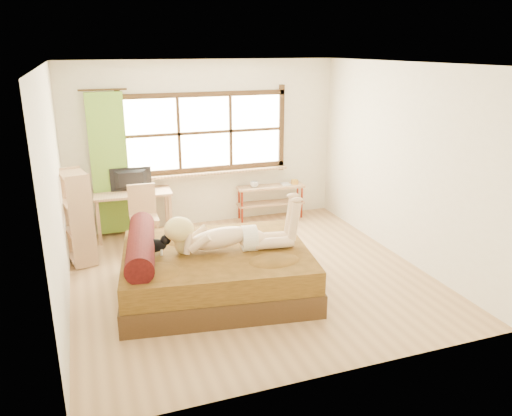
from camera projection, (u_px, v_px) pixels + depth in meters
name	position (u px, v px, depth m)	size (l,w,h in m)	color
floor	(250.00, 275.00, 6.62)	(4.50, 4.50, 0.00)	#9E754C
ceiling	(249.00, 63.00, 5.78)	(4.50, 4.50, 0.00)	white
wall_back	(205.00, 144.00, 8.22)	(4.50, 4.50, 0.00)	silver
wall_front	(335.00, 239.00, 4.18)	(4.50, 4.50, 0.00)	silver
wall_left	(56.00, 193.00, 5.48)	(4.50, 4.50, 0.00)	silver
wall_right	(402.00, 163.00, 6.92)	(4.50, 4.50, 0.00)	silver
window	(205.00, 135.00, 8.14)	(2.80, 0.16, 1.46)	#FFEDBF
curtain	(109.00, 165.00, 7.68)	(0.55, 0.10, 2.20)	olive
bed	(212.00, 269.00, 6.07)	(2.47, 2.10, 0.85)	#34230F
woman	(228.00, 223.00, 5.90)	(1.57, 0.45, 0.67)	#DDB68E
kitten	(154.00, 244.00, 5.82)	(0.34, 0.13, 0.27)	black
desk	(133.00, 198.00, 7.77)	(1.19, 0.58, 0.74)	#9E7F56
monitor	(131.00, 180.00, 7.73)	(0.63, 0.08, 0.36)	black
chair	(143.00, 212.00, 7.51)	(0.43, 0.43, 0.92)	#9E7F56
pipe_shelf	(271.00, 194.00, 8.69)	(1.19, 0.40, 0.66)	#9E7F56
cup	(254.00, 184.00, 8.53)	(0.14, 0.14, 0.11)	gray
book	(281.00, 184.00, 8.70)	(0.15, 0.21, 0.02)	gray
bookshelf	(78.00, 217.00, 6.84)	(0.43, 0.62, 1.29)	#9E7F56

